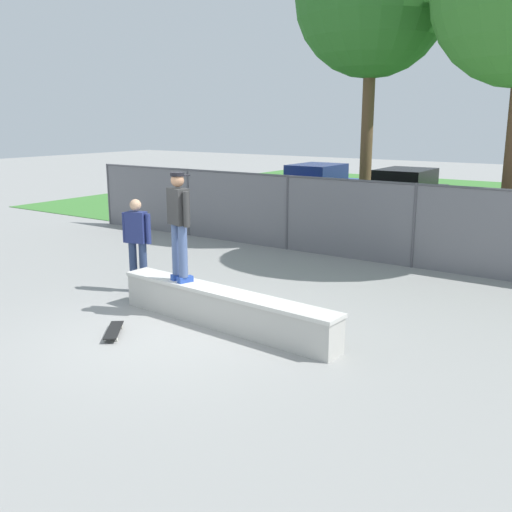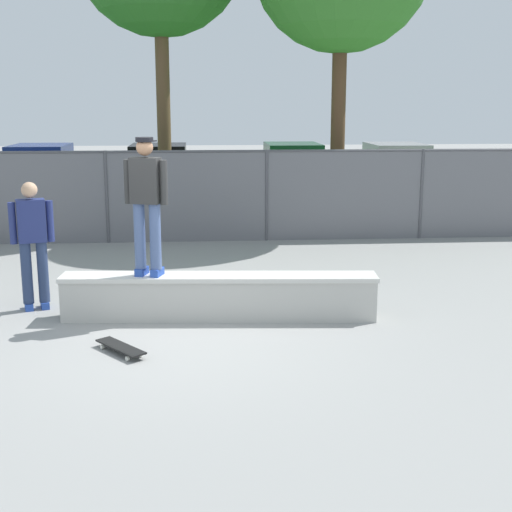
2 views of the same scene
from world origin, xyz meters
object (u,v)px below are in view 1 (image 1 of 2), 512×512
object	(u,v)px
concrete_ledge	(224,308)
skateboard	(114,330)
skateboarder	(179,221)
car_black	(403,194)
car_blue	(315,187)
bystander	(137,241)

from	to	relation	value
concrete_ledge	skateboard	world-z (taller)	concrete_ledge
skateboarder	skateboard	bearing A→B (deg)	-101.17
concrete_ledge	skateboard	bearing A→B (deg)	-133.09
skateboard	car_black	distance (m)	13.16
skateboarder	car_blue	size ratio (longest dim) A/B	0.44
skateboarder	car_black	distance (m)	11.87
skateboarder	bystander	xyz separation A→B (m)	(-1.64, 0.62, -0.64)
car_blue	car_black	world-z (taller)	same
car_blue	concrete_ledge	bearing A→B (deg)	-67.64
car_black	bystander	size ratio (longest dim) A/B	2.31
skateboarder	bystander	world-z (taller)	skateboarder
concrete_ledge	car_black	size ratio (longest dim) A/B	1.02
car_black	skateboard	bearing A→B (deg)	-88.82
car_black	concrete_ledge	bearing A→B (deg)	-82.94
skateboard	concrete_ledge	bearing A→B (deg)	46.91
bystander	skateboarder	bearing A→B (deg)	-20.62
car_blue	bystander	size ratio (longest dim) A/B	2.31
concrete_ledge	skateboarder	bearing A→B (deg)	178.64
car_black	car_blue	bearing A→B (deg)	177.88
concrete_ledge	skateboarder	size ratio (longest dim) A/B	2.33
concrete_ledge	bystander	size ratio (longest dim) A/B	2.36
skateboard	car_black	xyz separation A→B (m)	(-0.27, 13.13, 0.77)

